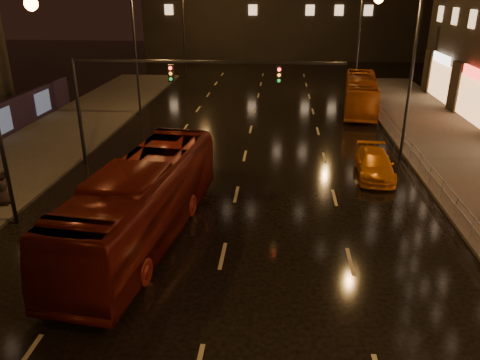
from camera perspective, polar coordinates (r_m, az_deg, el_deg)
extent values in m
plane|color=black|center=(27.77, 0.29, 1.61)|extent=(140.00, 140.00, 0.00)
cylinder|color=black|center=(29.17, -19.04, 7.78)|extent=(0.22, 0.22, 6.20)
cube|color=black|center=(26.46, -4.14, 14.18)|extent=(15.20, 0.14, 0.14)
cube|color=black|center=(26.94, -8.41, 12.75)|extent=(0.32, 0.18, 0.95)
cube|color=black|center=(26.26, 4.78, 12.66)|extent=(0.32, 0.18, 0.95)
sphere|color=#FF1E19|center=(26.78, -8.51, 13.34)|extent=(0.18, 0.18, 0.18)
cylinder|color=#99999E|center=(51.38, 14.14, 11.39)|extent=(0.04, 0.04, 1.00)
cube|color=#99999E|center=(26.72, 22.31, 1.54)|extent=(0.05, 56.00, 0.05)
cube|color=#99999E|center=(26.85, 22.19, 0.74)|extent=(0.05, 56.00, 0.05)
imported|color=#54110C|center=(19.69, -11.78, -2.55)|extent=(4.28, 12.47, 3.40)
imported|color=#9F480F|center=(41.92, 14.49, 10.17)|extent=(3.88, 10.93, 2.98)
imported|color=orange|center=(27.26, 16.08, 1.85)|extent=(2.22, 4.86, 1.38)
imported|color=black|center=(25.03, -26.98, -0.79)|extent=(0.63, 0.91, 1.77)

